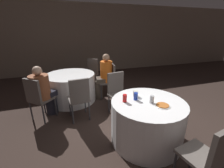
% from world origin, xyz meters
% --- Properties ---
extents(ground_plane, '(16.00, 16.00, 0.00)m').
position_xyz_m(ground_plane, '(0.00, 0.00, 0.00)').
color(ground_plane, '#332621').
extents(wall_back, '(16.00, 0.06, 2.80)m').
position_xyz_m(wall_back, '(0.00, 4.75, 1.40)').
color(wall_back, gray).
rests_on(wall_back, ground_plane).
extents(table_near, '(1.19, 1.19, 0.73)m').
position_xyz_m(table_near, '(-0.02, 0.03, 0.36)').
color(table_near, white).
rests_on(table_near, ground_plane).
extents(table_far, '(1.25, 1.25, 0.73)m').
position_xyz_m(table_far, '(-1.13, 1.99, 0.36)').
color(table_far, white).
rests_on(table_far, ground_plane).
extents(chair_near_south, '(0.46, 0.47, 0.93)m').
position_xyz_m(chair_near_south, '(0.15, -0.97, 0.56)').
color(chair_near_south, '#59514C').
rests_on(chair_near_south, ground_plane).
extents(chair_near_north, '(0.46, 0.46, 0.93)m').
position_xyz_m(chair_near_north, '(-0.19, 1.02, 0.56)').
color(chair_near_north, '#59514C').
rests_on(chair_near_north, ground_plane).
extents(chair_far_south, '(0.44, 0.44, 0.93)m').
position_xyz_m(chair_far_south, '(-1.02, 0.96, 0.56)').
color(chair_far_south, '#59514C').
rests_on(chair_far_south, ground_plane).
extents(chair_far_northeast, '(0.57, 0.57, 0.93)m').
position_xyz_m(chair_far_northeast, '(-0.43, 2.76, 0.56)').
color(chair_far_northeast, '#59514C').
rests_on(chair_far_northeast, ground_plane).
extents(chair_far_southwest, '(0.56, 0.56, 0.93)m').
position_xyz_m(chair_far_southwest, '(-1.81, 1.21, 0.56)').
color(chair_far_southwest, '#59514C').
rests_on(chair_far_southwest, ground_plane).
extents(chair_far_east, '(0.44, 0.44, 0.93)m').
position_xyz_m(chair_far_east, '(-0.10, 1.89, 0.56)').
color(chair_far_east, '#59514C').
rests_on(chair_far_east, ground_plane).
extents(person_floral_shirt, '(0.50, 0.51, 1.14)m').
position_xyz_m(person_floral_shirt, '(-1.71, 1.33, 0.60)').
color(person_floral_shirt, black).
rests_on(person_floral_shirt, ground_plane).
extents(person_orange_shirt, '(0.50, 0.34, 1.21)m').
position_xyz_m(person_orange_shirt, '(-0.26, 1.90, 0.61)').
color(person_orange_shirt, '#4C4238').
rests_on(person_orange_shirt, ground_plane).
extents(pizza_plate_near, '(0.23, 0.23, 0.02)m').
position_xyz_m(pizza_plate_near, '(0.11, -0.16, 0.73)').
color(pizza_plate_near, white).
rests_on(pizza_plate_near, table_near).
extents(soda_can_red, '(0.07, 0.07, 0.12)m').
position_xyz_m(soda_can_red, '(-0.38, 0.14, 0.79)').
color(soda_can_red, red).
rests_on(soda_can_red, table_near).
extents(soda_can_blue, '(0.07, 0.07, 0.12)m').
position_xyz_m(soda_can_blue, '(-0.19, 0.15, 0.79)').
color(soda_can_blue, '#1E38A5').
rests_on(soda_can_blue, table_near).
extents(soda_can_silver, '(0.07, 0.07, 0.12)m').
position_xyz_m(soda_can_silver, '(0.00, -0.02, 0.79)').
color(soda_can_silver, silver).
rests_on(soda_can_silver, table_near).
extents(cup_near, '(0.08, 0.08, 0.10)m').
position_xyz_m(cup_near, '(-0.13, 0.27, 0.78)').
color(cup_near, silver).
rests_on(cup_near, table_near).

